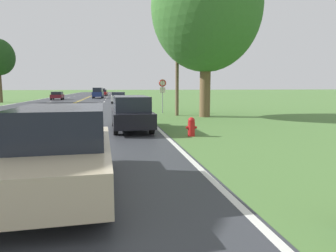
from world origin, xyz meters
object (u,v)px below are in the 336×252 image
at_px(car_dark_blue_suv_receding, 98,93).
at_px(car_red_sedan_distant, 103,93).
at_px(fire_hydrant, 191,127).
at_px(tree_behind_sign, 206,8).
at_px(car_black_suv_approaching, 131,112).
at_px(car_champagne_sedan_nearest, 61,148).
at_px(car_white_sedan_mid_near, 118,97).
at_px(car_maroon_hatchback_mid_far, 57,95).
at_px(car_dark_green_suv_horizon, 102,91).
at_px(traffic_sign, 163,88).

relative_size(car_dark_blue_suv_receding, car_red_sedan_distant, 0.98).
distance_m(fire_hydrant, tree_behind_sign, 10.89).
xyz_separation_m(fire_hydrant, car_black_suv_approaching, (-2.41, 2.36, 0.46)).
relative_size(car_champagne_sedan_nearest, car_white_sedan_mid_near, 1.15).
bearing_deg(tree_behind_sign, car_white_sedan_mid_near, 106.74).
relative_size(fire_hydrant, tree_behind_sign, 0.07).
height_order(car_champagne_sedan_nearest, car_red_sedan_distant, car_champagne_sedan_nearest).
height_order(car_maroon_hatchback_mid_far, car_dark_blue_suv_receding, car_dark_blue_suv_receding).
xyz_separation_m(fire_hydrant, car_white_sedan_mid_near, (-2.67, 26.74, 0.34)).
distance_m(car_black_suv_approaching, car_maroon_hatchback_mid_far, 36.85).
xyz_separation_m(car_champagne_sedan_nearest, car_maroon_hatchback_mid_far, (-7.81, 43.90, -0.14)).
distance_m(car_dark_blue_suv_receding, car_dark_green_suv_horizon, 22.80).
bearing_deg(car_maroon_hatchback_mid_far, traffic_sign, -156.41).
relative_size(fire_hydrant, traffic_sign, 0.30).
height_order(fire_hydrant, car_red_sedan_distant, car_red_sedan_distant).
distance_m(traffic_sign, car_dark_blue_suv_receding, 32.94).
bearing_deg(car_dark_blue_suv_receding, car_red_sedan_distant, -179.46).
bearing_deg(car_red_sedan_distant, car_champagne_sedan_nearest, 3.93).
distance_m(car_dark_blue_suv_receding, car_red_sedan_distant, 15.37).
xyz_separation_m(tree_behind_sign, car_champagne_sedan_nearest, (-7.28, -13.85, -6.46)).
bearing_deg(traffic_sign, car_dark_blue_suv_receding, 101.64).
height_order(car_maroon_hatchback_mid_far, car_dark_green_suv_horizon, car_dark_green_suv_horizon).
relative_size(fire_hydrant, car_dark_green_suv_horizon, 0.19).
distance_m(car_black_suv_approaching, car_white_sedan_mid_near, 24.38).
height_order(fire_hydrant, car_dark_blue_suv_receding, car_dark_blue_suv_receding).
bearing_deg(tree_behind_sign, car_red_sedan_distant, 99.61).
bearing_deg(fire_hydrant, car_red_sedan_distant, 95.47).
distance_m(car_champagne_sedan_nearest, car_white_sedan_mid_near, 32.76).
distance_m(car_white_sedan_mid_near, car_dark_green_suv_horizon, 39.82).
height_order(tree_behind_sign, car_white_sedan_mid_near, tree_behind_sign).
bearing_deg(tree_behind_sign, car_champagne_sedan_nearest, -117.75).
relative_size(traffic_sign, car_champagne_sedan_nearest, 0.56).
bearing_deg(car_black_suv_approaching, car_dark_green_suv_horizon, -178.07).
xyz_separation_m(traffic_sign, car_red_sedan_distant, (-6.24, 47.62, -1.28)).
distance_m(tree_behind_sign, car_white_sedan_mid_near, 20.78).
bearing_deg(car_black_suv_approaching, car_dark_blue_suv_receding, -176.38).
bearing_deg(traffic_sign, car_dark_green_suv_horizon, 97.00).
bearing_deg(car_champagne_sedan_nearest, tree_behind_sign, 150.26).
bearing_deg(car_white_sedan_mid_near, traffic_sign, 11.09).
bearing_deg(car_dark_green_suv_horizon, car_black_suv_approaching, 3.33).
bearing_deg(car_white_sedan_mid_near, car_black_suv_approaching, -0.28).
height_order(car_black_suv_approaching, car_dark_green_suv_horizon, car_dark_green_suv_horizon).
bearing_deg(car_dark_blue_suv_receding, fire_hydrant, 9.94).
xyz_separation_m(traffic_sign, car_dark_green_suv_horizon, (-6.75, 55.05, -1.13)).
bearing_deg(car_dark_green_suv_horizon, car_champagne_sedan_nearest, 1.47).
bearing_deg(car_black_suv_approaching, traffic_sign, 160.11).
relative_size(car_black_suv_approaching, car_dark_blue_suv_receding, 1.07).
height_order(car_dark_blue_suv_receding, car_dark_green_suv_horizon, car_dark_blue_suv_receding).
height_order(tree_behind_sign, car_black_suv_approaching, tree_behind_sign).
relative_size(car_white_sedan_mid_near, car_dark_green_suv_horizon, 0.97).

